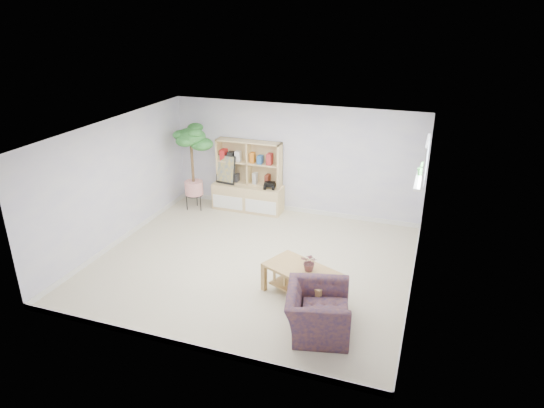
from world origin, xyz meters
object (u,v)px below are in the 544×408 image
(armchair, at_px, (318,309))
(floor_tree, at_px, (193,168))
(coffee_table, at_px, (302,282))
(storage_unit, at_px, (248,177))

(armchair, bearing_deg, floor_tree, 34.65)
(coffee_table, relative_size, floor_tree, 0.61)
(coffee_table, height_order, armchair, armchair)
(storage_unit, height_order, coffee_table, storage_unit)
(storage_unit, distance_m, coffee_table, 3.70)
(floor_tree, bearing_deg, storage_unit, 17.64)
(coffee_table, distance_m, floor_tree, 4.25)
(armchair, bearing_deg, coffee_table, 17.10)
(storage_unit, bearing_deg, coffee_table, -54.63)
(floor_tree, distance_m, armchair, 5.08)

